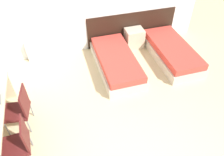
% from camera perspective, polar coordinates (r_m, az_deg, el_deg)
% --- Properties ---
extents(wall_back, '(6.12, 0.05, 2.70)m').
position_cam_1_polar(wall_back, '(5.73, -5.93, 19.10)').
color(wall_back, white).
rests_on(wall_back, ground_plane).
extents(headboard_panel, '(2.57, 0.03, 0.93)m').
position_cam_1_polar(headboard_panel, '(6.39, 5.15, 12.88)').
color(headboard_panel, black).
rests_on(headboard_panel, ground_plane).
extents(bed_near_window, '(0.93, 2.00, 0.40)m').
position_cam_1_polar(bed_near_window, '(5.51, 1.14, 4.18)').
color(bed_near_window, beige).
rests_on(bed_near_window, ground_plane).
extents(bed_near_door, '(0.93, 2.00, 0.40)m').
position_cam_1_polar(bed_near_door, '(6.07, 15.31, 6.61)').
color(bed_near_door, beige).
rests_on(bed_near_door, ground_plane).
extents(nightstand, '(0.50, 0.40, 0.54)m').
position_cam_1_polar(nightstand, '(6.30, 5.78, 10.31)').
color(nightstand, beige).
rests_on(nightstand, ground_plane).
extents(radiator, '(0.88, 0.12, 0.56)m').
position_cam_1_polar(radiator, '(6.08, -17.29, 7.15)').
color(radiator, silver).
rests_on(radiator, ground_plane).
extents(chair_near_laptop, '(0.52, 0.52, 0.93)m').
position_cam_1_polar(chair_near_laptop, '(4.41, -23.05, -7.32)').
color(chair_near_laptop, '#511919').
rests_on(chair_near_laptop, ground_plane).
extents(chair_near_notebook, '(0.48, 0.48, 0.93)m').
position_cam_1_polar(chair_near_notebook, '(3.96, -23.21, -15.17)').
color(chair_near_notebook, '#511919').
rests_on(chair_near_notebook, ground_plane).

